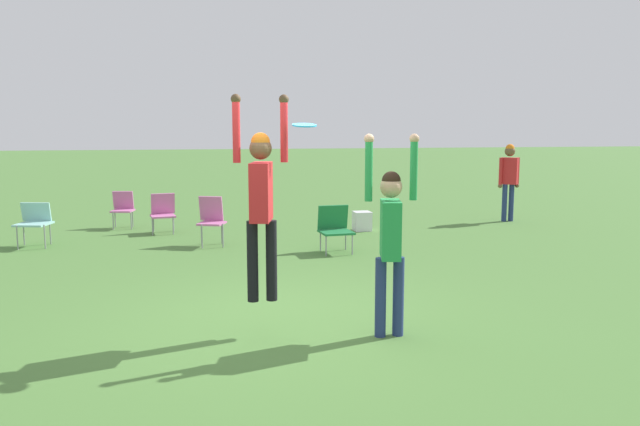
{
  "coord_description": "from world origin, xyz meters",
  "views": [
    {
      "loc": [
        -0.98,
        -6.89,
        2.23
      ],
      "look_at": [
        0.43,
        -0.21,
        1.3
      ],
      "focal_mm": 35.0,
      "sensor_mm": 36.0,
      "label": 1
    }
  ],
  "objects_px": {
    "person_defending": "(390,230)",
    "cooler_box": "(362,221)",
    "camping_chair_0": "(211,217)",
    "camping_chair_3": "(34,220)",
    "camping_chair_1": "(163,211)",
    "frisbee": "(304,125)",
    "camping_chair_2": "(123,207)",
    "person_spectator_near": "(509,174)",
    "camping_chair_4": "(335,226)",
    "person_jumping": "(261,193)"
  },
  "relations": [
    {
      "from": "person_defending",
      "to": "person_spectator_near",
      "type": "relative_size",
      "value": 1.17
    },
    {
      "from": "person_jumping",
      "to": "cooler_box",
      "type": "distance_m",
      "value": 7.24
    },
    {
      "from": "camping_chair_1",
      "to": "camping_chair_4",
      "type": "relative_size",
      "value": 1.0
    },
    {
      "from": "frisbee",
      "to": "camping_chair_3",
      "type": "distance_m",
      "value": 7.62
    },
    {
      "from": "camping_chair_0",
      "to": "cooler_box",
      "type": "bearing_deg",
      "value": -140.7
    },
    {
      "from": "camping_chair_3",
      "to": "camping_chair_0",
      "type": "bearing_deg",
      "value": -176.34
    },
    {
      "from": "person_defending",
      "to": "camping_chair_3",
      "type": "bearing_deg",
      "value": -127.91
    },
    {
      "from": "camping_chair_2",
      "to": "camping_chair_0",
      "type": "bearing_deg",
      "value": 136.95
    },
    {
      "from": "frisbee",
      "to": "camping_chair_0",
      "type": "distance_m",
      "value": 5.9
    },
    {
      "from": "frisbee",
      "to": "camping_chair_2",
      "type": "relative_size",
      "value": 0.31
    },
    {
      "from": "camping_chair_2",
      "to": "camping_chair_3",
      "type": "distance_m",
      "value": 2.41
    },
    {
      "from": "person_jumping",
      "to": "camping_chair_3",
      "type": "xyz_separation_m",
      "value": [
        -3.64,
        6.01,
        -1.05
      ]
    },
    {
      "from": "camping_chair_3",
      "to": "cooler_box",
      "type": "xyz_separation_m",
      "value": [
        6.58,
        0.46,
        -0.29
      ]
    },
    {
      "from": "camping_chair_4",
      "to": "camping_chair_2",
      "type": "bearing_deg",
      "value": -45.9
    },
    {
      "from": "person_jumping",
      "to": "person_defending",
      "type": "xyz_separation_m",
      "value": [
        1.33,
        -0.33,
        -0.4
      ]
    },
    {
      "from": "camping_chair_2",
      "to": "person_defending",
      "type": "bearing_deg",
      "value": 123.74
    },
    {
      "from": "person_jumping",
      "to": "camping_chair_1",
      "type": "distance_m",
      "value": 7.31
    },
    {
      "from": "frisbee",
      "to": "cooler_box",
      "type": "xyz_separation_m",
      "value": [
        2.51,
        6.66,
        -2.05
      ]
    },
    {
      "from": "person_jumping",
      "to": "camping_chair_4",
      "type": "distance_m",
      "value": 4.79
    },
    {
      "from": "camping_chair_1",
      "to": "frisbee",
      "type": "bearing_deg",
      "value": 94.96
    },
    {
      "from": "frisbee",
      "to": "camping_chair_0",
      "type": "height_order",
      "value": "frisbee"
    },
    {
      "from": "camping_chair_0",
      "to": "camping_chair_3",
      "type": "bearing_deg",
      "value": 11.13
    },
    {
      "from": "camping_chair_4",
      "to": "person_spectator_near",
      "type": "height_order",
      "value": "person_spectator_near"
    },
    {
      "from": "person_spectator_near",
      "to": "person_defending",
      "type": "bearing_deg",
      "value": -86.15
    },
    {
      "from": "person_defending",
      "to": "camping_chair_0",
      "type": "height_order",
      "value": "person_defending"
    },
    {
      "from": "camping_chair_0",
      "to": "camping_chair_2",
      "type": "height_order",
      "value": "camping_chair_0"
    },
    {
      "from": "person_defending",
      "to": "camping_chair_0",
      "type": "relative_size",
      "value": 2.33
    },
    {
      "from": "person_defending",
      "to": "camping_chair_4",
      "type": "relative_size",
      "value": 2.59
    },
    {
      "from": "camping_chair_1",
      "to": "cooler_box",
      "type": "xyz_separation_m",
      "value": [
        4.26,
        -0.63,
        -0.26
      ]
    },
    {
      "from": "person_jumping",
      "to": "camping_chair_2",
      "type": "height_order",
      "value": "person_jumping"
    },
    {
      "from": "person_jumping",
      "to": "camping_chair_2",
      "type": "distance_m",
      "value": 8.33
    },
    {
      "from": "camping_chair_3",
      "to": "person_spectator_near",
      "type": "relative_size",
      "value": 0.44
    },
    {
      "from": "person_defending",
      "to": "cooler_box",
      "type": "distance_m",
      "value": 7.06
    },
    {
      "from": "person_spectator_near",
      "to": "frisbee",
      "type": "bearing_deg",
      "value": -91.01
    },
    {
      "from": "person_jumping",
      "to": "camping_chair_2",
      "type": "bearing_deg",
      "value": 29.59
    },
    {
      "from": "camping_chair_2",
      "to": "person_spectator_near",
      "type": "relative_size",
      "value": 0.44
    },
    {
      "from": "cooler_box",
      "to": "person_defending",
      "type": "bearing_deg",
      "value": -103.35
    },
    {
      "from": "camping_chair_3",
      "to": "camping_chair_4",
      "type": "distance_m",
      "value": 5.72
    },
    {
      "from": "frisbee",
      "to": "camping_chair_4",
      "type": "relative_size",
      "value": 0.31
    },
    {
      "from": "frisbee",
      "to": "person_spectator_near",
      "type": "height_order",
      "value": "frisbee"
    },
    {
      "from": "frisbee",
      "to": "camping_chair_1",
      "type": "xyz_separation_m",
      "value": [
        -1.74,
        7.29,
        -1.79
      ]
    },
    {
      "from": "camping_chair_0",
      "to": "camping_chair_4",
      "type": "bearing_deg",
      "value": 174.09
    },
    {
      "from": "camping_chair_0",
      "to": "camping_chair_4",
      "type": "xyz_separation_m",
      "value": [
        2.16,
        -1.12,
        -0.08
      ]
    },
    {
      "from": "frisbee",
      "to": "person_jumping",
      "type": "bearing_deg",
      "value": 157.63
    },
    {
      "from": "camping_chair_0",
      "to": "camping_chair_3",
      "type": "xyz_separation_m",
      "value": [
        -3.29,
        0.6,
        -0.05
      ]
    },
    {
      "from": "camping_chair_3",
      "to": "cooler_box",
      "type": "distance_m",
      "value": 6.61
    },
    {
      "from": "frisbee",
      "to": "camping_chair_4",
      "type": "distance_m",
      "value": 5.02
    },
    {
      "from": "cooler_box",
      "to": "person_spectator_near",
      "type": "bearing_deg",
      "value": 8.89
    },
    {
      "from": "camping_chair_4",
      "to": "person_spectator_near",
      "type": "xyz_separation_m",
      "value": [
        4.93,
        2.77,
        0.66
      ]
    },
    {
      "from": "frisbee",
      "to": "camping_chair_4",
      "type": "height_order",
      "value": "frisbee"
    }
  ]
}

